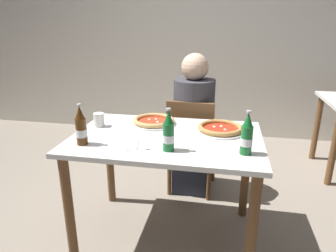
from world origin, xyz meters
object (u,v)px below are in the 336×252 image
pizza_marinara_far (220,129)px  paper_cup (99,120)px  beer_bottle_left (81,128)px  pizza_margherita_near (154,121)px  beer_bottle_center (247,136)px  dining_table_main (167,152)px  beer_bottle_right (168,133)px  chair_behind_table (192,141)px  diner_seated (193,128)px  napkin_with_cutlery (141,143)px

pizza_marinara_far → paper_cup: bearing=-176.6°
paper_cup → beer_bottle_left: bearing=-84.3°
pizza_margherita_near → beer_bottle_center: 0.74m
beer_bottle_left → paper_cup: bearing=95.7°
dining_table_main → beer_bottle_right: beer_bottle_right is taller
chair_behind_table → dining_table_main: bearing=84.6°
diner_seated → beer_bottle_left: size_ratio=4.89×
napkin_with_cutlery → paper_cup: paper_cup is taller
chair_behind_table → paper_cup: (-0.59, -0.51, 0.32)m
pizza_marinara_far → beer_bottle_left: beer_bottle_left is taller
beer_bottle_center → beer_bottle_right: 0.43m
diner_seated → pizza_margherita_near: (-0.24, -0.44, 0.19)m
beer_bottle_center → napkin_with_cutlery: bearing=177.3°
chair_behind_table → beer_bottle_center: bearing=119.2°
diner_seated → beer_bottle_left: 1.09m
beer_bottle_right → diner_seated: bearing=87.0°
dining_table_main → napkin_with_cutlery: size_ratio=5.26×
diner_seated → beer_bottle_left: diner_seated is taller
diner_seated → paper_cup: bearing=-136.7°
dining_table_main → beer_bottle_right: (0.06, -0.22, 0.22)m
pizza_marinara_far → napkin_with_cutlery: pizza_marinara_far is taller
pizza_margherita_near → chair_behind_table: bearing=59.3°
dining_table_main → diner_seated: (0.10, 0.66, -0.05)m
pizza_margherita_near → napkin_with_cutlery: (0.01, -0.38, -0.02)m
beer_bottle_right → pizza_margherita_near: bearing=113.5°
beer_bottle_left → pizza_margherita_near: bearing=53.8°
diner_seated → chair_behind_table: bearing=-95.1°
diner_seated → pizza_marinara_far: bearing=-65.8°
chair_behind_table → beer_bottle_right: bearing=90.7°
diner_seated → beer_bottle_right: (-0.05, -0.88, 0.27)m
napkin_with_cutlery → diner_seated: bearing=74.6°
dining_table_main → beer_bottle_left: beer_bottle_left is taller
diner_seated → dining_table_main: bearing=-98.8°
beer_bottle_right → napkin_with_cutlery: (-0.18, 0.06, -0.10)m
paper_cup → napkin_with_cutlery: bearing=-34.6°
diner_seated → napkin_with_cutlery: (-0.23, -0.82, 0.17)m
beer_bottle_center → chair_behind_table: bearing=115.6°
beer_bottle_center → napkin_with_cutlery: 0.61m
chair_behind_table → diner_seated: (0.00, 0.05, 0.10)m
dining_table_main → paper_cup: size_ratio=12.63×
dining_table_main → beer_bottle_right: bearing=-76.1°
pizza_margherita_near → beer_bottle_center: size_ratio=1.28×
pizza_margherita_near → beer_bottle_right: (0.19, -0.44, 0.08)m
beer_bottle_right → paper_cup: (-0.55, 0.32, -0.06)m
beer_bottle_right → napkin_with_cutlery: beer_bottle_right is taller
pizza_marinara_far → beer_bottle_center: 0.37m
chair_behind_table → pizza_margherita_near: size_ratio=2.69×
dining_table_main → beer_bottle_center: beer_bottle_center is taller
napkin_with_cutlery → chair_behind_table: bearing=74.0°
chair_behind_table → diner_seated: bearing=-91.4°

